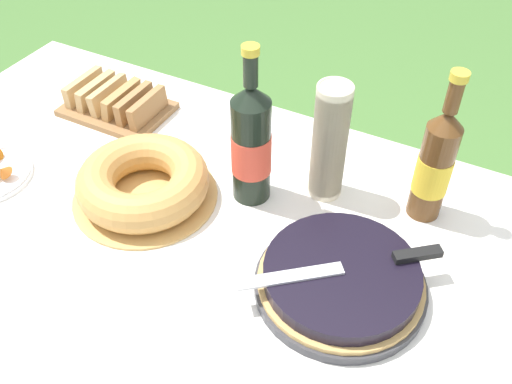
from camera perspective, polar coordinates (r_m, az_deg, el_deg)
name	(u,v)px	position (r m, az deg, el deg)	size (l,w,h in m)	color
garden_table	(232,276)	(1.17, -2.42, -8.35)	(1.79, 0.96, 0.75)	#A87A47
tablecloth	(231,257)	(1.13, -2.50, -6.55)	(1.80, 0.97, 0.10)	white
berry_tart	(341,280)	(1.05, 8.47, -8.66)	(0.31, 0.31, 0.06)	#38383D
serving_knife	(359,264)	(1.03, 10.22, -7.14)	(0.31, 0.26, 0.01)	silver
bundt_cake	(143,182)	(1.22, -11.21, 0.96)	(0.31, 0.31, 0.09)	tan
cup_stack	(330,143)	(1.16, 7.36, 4.90)	(0.07, 0.07, 0.27)	beige
cider_bottle_amber	(435,165)	(1.16, 17.47, 2.64)	(0.07, 0.07, 0.33)	brown
juice_bottle_red	(251,144)	(1.15, -0.48, 4.80)	(0.08, 0.08, 0.35)	black
bread_board	(116,103)	(1.50, -13.81, 8.67)	(0.26, 0.18, 0.07)	olive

